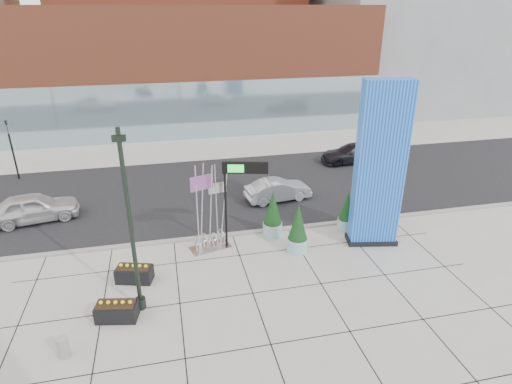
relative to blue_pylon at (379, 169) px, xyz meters
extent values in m
plane|color=#9E9991|center=(-7.73, -1.84, -3.90)|extent=(160.00, 160.00, 0.00)
cube|color=black|center=(-7.73, 8.16, -3.89)|extent=(80.00, 12.00, 0.02)
cube|color=gray|center=(-7.73, 2.16, -3.84)|extent=(80.00, 0.30, 0.12)
cube|color=#9A462C|center=(-6.73, 25.16, 1.60)|extent=(34.00, 10.00, 11.00)
cube|color=#8CA5B2|center=(-6.73, 20.36, -1.40)|extent=(34.00, 0.60, 5.00)
cube|color=slate|center=(18.27, 30.16, 5.10)|extent=(20.00, 18.00, 18.00)
cube|color=#0B3DAC|center=(0.00, 0.00, 0.14)|extent=(2.37, 1.31, 8.08)
cube|color=black|center=(0.00, 0.00, -3.79)|extent=(2.59, 1.52, 0.22)
cylinder|color=black|center=(-11.24, -2.77, -0.25)|extent=(0.16, 0.16, 7.31)
cylinder|color=black|center=(-11.24, -2.77, -3.67)|extent=(0.40, 0.40, 0.46)
cube|color=black|center=(-11.24, -2.77, 3.05)|extent=(0.46, 0.21, 0.20)
cube|color=silver|center=(-8.01, 1.16, -3.88)|extent=(2.13, 1.44, 0.05)
cylinder|color=silver|center=(-8.62, 0.98, -1.70)|extent=(0.08, 0.08, 4.41)
cylinder|color=silver|center=(-8.27, 1.29, -1.70)|extent=(0.08, 0.08, 4.41)
cylinder|color=silver|center=(-7.92, 1.07, -1.70)|extent=(0.08, 0.08, 4.41)
cylinder|color=silver|center=(-7.52, 1.33, -1.70)|extent=(0.08, 0.08, 4.41)
cylinder|color=silver|center=(-7.30, 0.93, -1.70)|extent=(0.08, 0.08, 4.41)
torus|color=silver|center=(-8.67, 1.07, -3.48)|extent=(0.27, 0.79, 0.80)
torus|color=silver|center=(-8.23, 1.24, -3.48)|extent=(0.27, 0.79, 0.80)
torus|color=silver|center=(-7.78, 1.07, -3.48)|extent=(0.27, 0.79, 0.80)
torus|color=silver|center=(-7.34, 1.24, -3.48)|extent=(0.27, 0.79, 0.80)
cube|color=red|center=(-8.27, 1.16, -0.37)|extent=(1.10, 0.43, 0.71)
cube|color=silver|center=(-7.48, 1.24, -0.82)|extent=(0.88, 0.19, 0.53)
cylinder|color=gray|center=(-13.73, -4.81, -3.52)|extent=(0.39, 0.39, 0.77)
cylinder|color=black|center=(-7.20, 1.03, -1.70)|extent=(0.11, 0.11, 4.41)
cube|color=black|center=(-6.25, 1.03, 0.30)|extent=(2.08, 0.69, 0.53)
cube|color=#19D833|center=(-6.67, 0.92, 0.30)|extent=(0.72, 0.20, 0.37)
cylinder|color=#8AB9B8|center=(-0.73, 1.50, -3.60)|extent=(0.87, 0.87, 0.61)
cylinder|color=black|center=(-0.73, 1.50, -3.29)|extent=(0.80, 0.80, 0.05)
cone|color=black|center=(-0.73, 1.50, -2.51)|extent=(0.79, 0.79, 1.57)
cylinder|color=#8AB9B8|center=(-3.92, -0.04, -3.55)|extent=(1.01, 1.01, 0.70)
cylinder|color=black|center=(-3.92, -0.04, -3.20)|extent=(0.93, 0.93, 0.06)
cone|color=black|center=(-3.92, -0.04, -2.29)|extent=(0.91, 0.91, 1.81)
cylinder|color=#8AB9B8|center=(-4.68, 1.76, -3.55)|extent=(0.99, 0.99, 0.70)
cylinder|color=black|center=(-4.68, 1.76, -3.21)|extent=(0.91, 0.91, 0.06)
cone|color=black|center=(-4.68, 1.76, -2.31)|extent=(0.90, 0.90, 1.79)
cube|color=black|center=(-11.53, -0.84, -3.58)|extent=(1.67, 1.16, 0.65)
cube|color=black|center=(-11.53, -0.84, -3.23)|extent=(1.54, 1.02, 0.07)
cube|color=black|center=(-12.10, -3.24, -3.58)|extent=(1.65, 1.05, 0.65)
cube|color=black|center=(-12.10, -3.24, -3.23)|extent=(1.52, 0.92, 0.07)
imported|color=silver|center=(-17.08, 6.18, -3.11)|extent=(4.92, 2.72, 1.58)
imported|color=#B2B4BA|center=(-3.27, 5.86, -3.24)|extent=(4.16, 1.93, 1.32)
imported|color=black|center=(4.09, 11.26, -3.20)|extent=(4.88, 2.05, 1.41)
cylinder|color=black|center=(-19.73, 13.16, -2.30)|extent=(0.12, 0.12, 3.20)
imported|color=black|center=(-19.73, 13.16, -0.25)|extent=(0.15, 0.18, 0.90)
camera|label=1|loc=(-9.80, -17.09, 7.09)|focal=30.00mm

